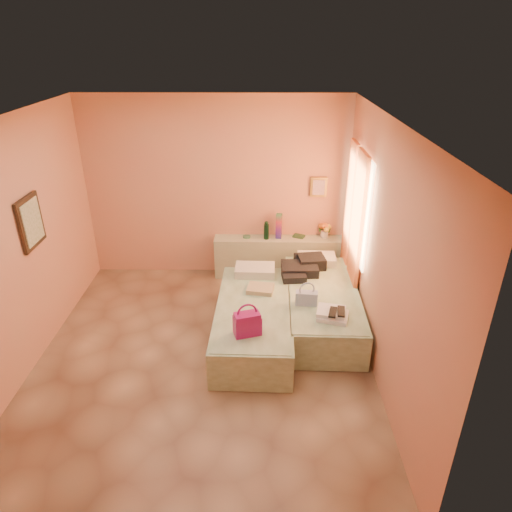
{
  "coord_description": "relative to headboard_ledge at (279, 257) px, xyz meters",
  "views": [
    {
      "loc": [
        0.68,
        -4.43,
        3.57
      ],
      "look_at": [
        0.62,
        0.85,
        0.96
      ],
      "focal_mm": 32.0,
      "sensor_mm": 36.0,
      "label": 1
    }
  ],
  "objects": [
    {
      "name": "bed_left",
      "position": [
        -0.38,
        -1.7,
        -0.08
      ],
      "size": [
        0.95,
        2.02,
        0.5
      ],
      "primitive_type": "cube",
      "rotation": [
        0.0,
        0.0,
        -0.03
      ],
      "color": "beige",
      "rests_on": "ground"
    },
    {
      "name": "ground",
      "position": [
        -0.98,
        -2.1,
        -0.33
      ],
      "size": [
        4.5,
        4.5,
        0.0
      ],
      "primitive_type": "plane",
      "color": "tan",
      "rests_on": "ground"
    },
    {
      "name": "clothes_pile",
      "position": [
        0.3,
        -0.86,
        0.26
      ],
      "size": [
        0.58,
        0.58,
        0.17
      ],
      "primitive_type": "cube",
      "rotation": [
        0.0,
        0.0,
        0.05
      ],
      "color": "black",
      "rests_on": "bed_right"
    },
    {
      "name": "towel_stack",
      "position": [
        0.57,
        -1.98,
        0.23
      ],
      "size": [
        0.42,
        0.38,
        0.1
      ],
      "primitive_type": "cube",
      "rotation": [
        0.0,
        0.0,
        -0.27
      ],
      "color": "white",
      "rests_on": "bed_right"
    },
    {
      "name": "blue_handbag",
      "position": [
        0.28,
        -1.68,
        0.26
      ],
      "size": [
        0.28,
        0.14,
        0.18
      ],
      "primitive_type": "cube",
      "rotation": [
        0.0,
        0.0,
        -0.09
      ],
      "color": "#3D5E94",
      "rests_on": "bed_right"
    },
    {
      "name": "bed_right",
      "position": [
        0.52,
        -1.35,
        -0.08
      ],
      "size": [
        0.95,
        2.02,
        0.5
      ],
      "primitive_type": "cube",
      "rotation": [
        0.0,
        0.0,
        -0.03
      ],
      "color": "beige",
      "rests_on": "ground"
    },
    {
      "name": "flower_vase",
      "position": [
        0.7,
        0.06,
        0.46
      ],
      "size": [
        0.22,
        0.22,
        0.28
      ],
      "primitive_type": "cube",
      "rotation": [
        0.0,
        0.0,
        0.04
      ],
      "color": "beige",
      "rests_on": "headboard_ledge"
    },
    {
      "name": "small_dish",
      "position": [
        -0.52,
        0.02,
        0.34
      ],
      "size": [
        0.15,
        0.15,
        0.03
      ],
      "primitive_type": "cylinder",
      "rotation": [
        0.0,
        0.0,
        0.41
      ],
      "color": "#437C59",
      "rests_on": "headboard_ledge"
    },
    {
      "name": "headboard_ledge",
      "position": [
        0.0,
        0.0,
        0.0
      ],
      "size": [
        2.05,
        0.3,
        0.65
      ],
      "primitive_type": "cube",
      "color": "#A3B291",
      "rests_on": "ground"
    },
    {
      "name": "magenta_handbag",
      "position": [
        -0.44,
        -2.31,
        0.32
      ],
      "size": [
        0.34,
        0.25,
        0.28
      ],
      "primitive_type": "cube",
      "rotation": [
        0.0,
        0.0,
        0.3
      ],
      "color": "#AC156B",
      "rests_on": "bed_left"
    },
    {
      "name": "khaki_garment",
      "position": [
        -0.3,
        -1.36,
        0.2
      ],
      "size": [
        0.38,
        0.32,
        0.06
      ],
      "primitive_type": "cube",
      "rotation": [
        0.0,
        0.0,
        -0.17
      ],
      "color": "tan",
      "rests_on": "bed_left"
    },
    {
      "name": "sandal_pair",
      "position": [
        0.6,
        -2.03,
        0.29
      ],
      "size": [
        0.22,
        0.26,
        0.02
      ],
      "primitive_type": "cube",
      "rotation": [
        0.0,
        0.0,
        -0.25
      ],
      "color": "black",
      "rests_on": "towel_stack"
    },
    {
      "name": "rainbow_box",
      "position": [
        -0.02,
        0.02,
        0.52
      ],
      "size": [
        0.1,
        0.1,
        0.4
      ],
      "primitive_type": "cube",
      "rotation": [
        0.0,
        0.0,
        -0.18
      ],
      "color": "#AC156B",
      "rests_on": "headboard_ledge"
    },
    {
      "name": "water_bottle",
      "position": [
        -0.21,
        -0.02,
        0.46
      ],
      "size": [
        0.08,
        0.08,
        0.28
      ],
      "primitive_type": "cylinder",
      "rotation": [
        0.0,
        0.0,
        -0.04
      ],
      "color": "#133520",
      "rests_on": "headboard_ledge"
    },
    {
      "name": "green_book",
      "position": [
        0.3,
        0.05,
        0.34
      ],
      "size": [
        0.21,
        0.19,
        0.03
      ],
      "primitive_type": "cube",
      "rotation": [
        0.0,
        0.0,
        -0.41
      ],
      "color": "#264728",
      "rests_on": "headboard_ledge"
    },
    {
      "name": "room_walls",
      "position": [
        -0.77,
        -1.53,
        1.46
      ],
      "size": [
        4.02,
        4.51,
        2.81
      ],
      "color": "tan",
      "rests_on": "ground"
    }
  ]
}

